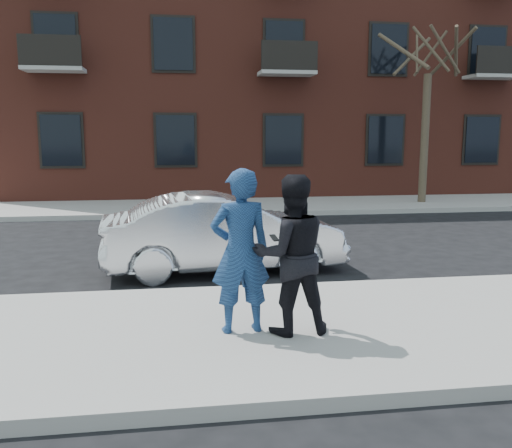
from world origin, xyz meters
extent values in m
plane|color=black|center=(0.00, 0.00, 0.00)|extent=(100.00, 100.00, 0.00)
cube|color=gray|center=(0.00, -0.25, 0.07)|extent=(50.00, 3.50, 0.15)
cube|color=#999691|center=(0.00, 1.55, 0.07)|extent=(50.00, 0.10, 0.15)
cube|color=gray|center=(0.00, 11.25, 0.07)|extent=(50.00, 3.50, 0.15)
cube|color=#999691|center=(0.00, 9.45, 0.07)|extent=(50.00, 0.10, 0.15)
cube|color=maroon|center=(2.00, 18.00, 6.00)|extent=(24.00, 10.00, 12.00)
cube|color=black|center=(-7.50, 12.94, 2.20)|extent=(1.30, 0.06, 1.70)
cube|color=black|center=(3.90, 12.94, 2.20)|extent=(1.30, 0.06, 1.70)
cube|color=black|center=(-7.50, 12.94, 5.40)|extent=(1.30, 0.06, 1.70)
cube|color=black|center=(3.90, 12.94, 5.40)|extent=(1.30, 0.06, 1.70)
cylinder|color=#31271D|center=(4.50, 11.00, 2.25)|extent=(0.26, 0.26, 4.20)
imported|color=silver|center=(-2.90, 3.06, 0.69)|extent=(4.28, 1.85, 1.37)
imported|color=navy|center=(-3.00, -0.29, 1.08)|extent=(0.72, 0.51, 1.86)
cube|color=black|center=(-3.07, -0.08, 1.49)|extent=(0.08, 0.13, 0.08)
imported|color=black|center=(-2.44, -0.40, 1.05)|extent=(0.91, 0.73, 1.80)
cube|color=black|center=(-2.60, -0.23, 1.21)|extent=(0.10, 0.15, 0.06)
camera|label=1|loc=(-3.69, -6.19, 2.36)|focal=38.00mm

